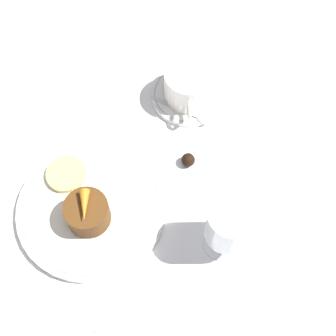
% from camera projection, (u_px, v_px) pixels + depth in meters
% --- Properties ---
extents(ground_plane, '(3.00, 3.00, 0.00)m').
position_uv_depth(ground_plane, '(103.00, 197.00, 0.77)').
color(ground_plane, white).
extents(dinner_plate, '(0.24, 0.24, 0.01)m').
position_uv_depth(dinner_plate, '(91.00, 208.00, 0.75)').
color(dinner_plate, white).
rests_on(dinner_plate, ground_plane).
extents(saucer, '(0.14, 0.14, 0.01)m').
position_uv_depth(saucer, '(188.00, 94.00, 0.86)').
color(saucer, white).
rests_on(saucer, ground_plane).
extents(coffee_cup, '(0.12, 0.09, 0.06)m').
position_uv_depth(coffee_cup, '(189.00, 84.00, 0.82)').
color(coffee_cup, white).
rests_on(coffee_cup, saucer).
extents(spoon, '(0.06, 0.11, 0.00)m').
position_uv_depth(spoon, '(187.00, 112.00, 0.83)').
color(spoon, silver).
rests_on(spoon, saucer).
extents(wine_glass, '(0.07, 0.07, 0.12)m').
position_uv_depth(wine_glass, '(229.00, 225.00, 0.67)').
color(wine_glass, silver).
rests_on(wine_glass, ground_plane).
extents(fork, '(0.03, 0.17, 0.01)m').
position_uv_depth(fork, '(86.00, 324.00, 0.68)').
color(fork, silver).
rests_on(fork, ground_plane).
extents(dessert_cake, '(0.07, 0.07, 0.05)m').
position_uv_depth(dessert_cake, '(88.00, 213.00, 0.72)').
color(dessert_cake, '#563314').
rests_on(dessert_cake, dinner_plate).
extents(carrot_garnish, '(0.05, 0.02, 0.02)m').
position_uv_depth(carrot_garnish, '(84.00, 205.00, 0.69)').
color(carrot_garnish, orange).
rests_on(carrot_garnish, dessert_cake).
extents(pineapple_slice, '(0.07, 0.07, 0.01)m').
position_uv_depth(pineapple_slice, '(66.00, 174.00, 0.77)').
color(pineapple_slice, '#EFE075').
rests_on(pineapple_slice, dinner_plate).
extents(chocolate_truffle, '(0.02, 0.02, 0.02)m').
position_uv_depth(chocolate_truffle, '(188.00, 160.00, 0.79)').
color(chocolate_truffle, black).
rests_on(chocolate_truffle, ground_plane).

